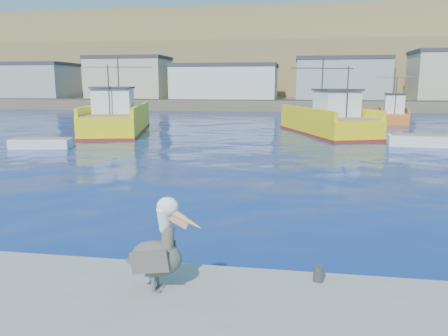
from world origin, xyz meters
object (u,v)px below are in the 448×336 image
trawler_yellow_b (328,121)px  pelican (159,251)px  boat_orange (393,114)px  skiff_mid (423,142)px  skiff_left (41,144)px  trawler_yellow_a (117,119)px

trawler_yellow_b → pelican: (-5.10, -31.04, 0.16)m
boat_orange → skiff_mid: 19.56m
skiff_left → skiff_mid: 25.82m
trawler_yellow_b → skiff_left: bearing=-148.8°
boat_orange → skiff_left: (-27.33, -24.51, -0.73)m
boat_orange → skiff_left: 36.72m
trawler_yellow_a → trawler_yellow_b: bearing=4.3°
trawler_yellow_a → trawler_yellow_b: 18.38m
trawler_yellow_a → skiff_mid: size_ratio=3.06×
boat_orange → trawler_yellow_a: bearing=-151.7°
trawler_yellow_b → skiff_left: 22.69m
skiff_left → pelican: 24.03m
trawler_yellow_b → skiff_mid: size_ratio=2.79×
boat_orange → skiff_mid: boat_orange is taller
trawler_yellow_b → skiff_mid: (5.92, -6.68, -0.77)m
boat_orange → skiff_left: size_ratio=1.93×
trawler_yellow_b → pelican: 31.46m
boat_orange → trawler_yellow_b: bearing=-121.9°
skiff_left → boat_orange: bearing=41.9°
skiff_left → trawler_yellow_a: bearing=84.1°
boat_orange → pelican: 45.70m
trawler_yellow_a → skiff_left: 10.48m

